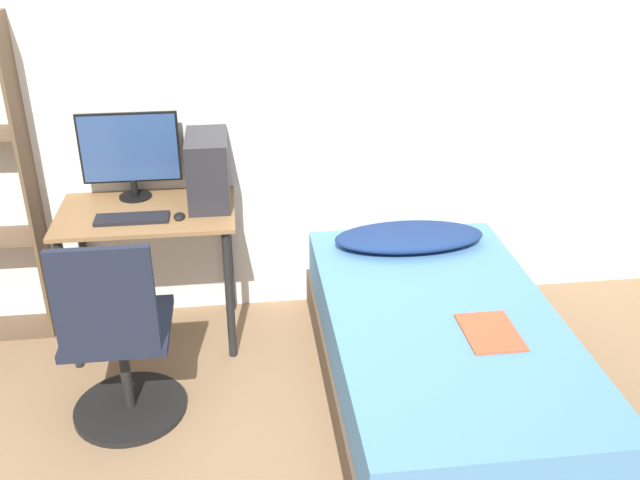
# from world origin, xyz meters

# --- Properties ---
(ground_plane) EXTENTS (14.00, 14.00, 0.00)m
(ground_plane) POSITION_xyz_m (0.00, 0.00, 0.00)
(ground_plane) COLOR #846647
(wall_back) EXTENTS (8.00, 0.05, 2.50)m
(wall_back) POSITION_xyz_m (0.00, 1.36, 1.25)
(wall_back) COLOR silver
(wall_back) RESTS_ON ground_plane
(desk) EXTENTS (0.90, 0.57, 0.77)m
(desk) POSITION_xyz_m (-0.37, 1.05, 0.63)
(desk) COLOR brown
(desk) RESTS_ON ground_plane
(office_chair) EXTENTS (0.53, 0.53, 0.98)m
(office_chair) POSITION_xyz_m (-0.47, 0.36, 0.39)
(office_chair) COLOR black
(office_chair) RESTS_ON ground_plane
(bed) EXTENTS (1.10, 1.95, 0.46)m
(bed) POSITION_xyz_m (1.03, 0.36, 0.23)
(bed) COLOR #4C3D2D
(bed) RESTS_ON ground_plane
(pillow) EXTENTS (0.84, 0.36, 0.11)m
(pillow) POSITION_xyz_m (1.03, 1.08, 0.52)
(pillow) COLOR navy
(pillow) RESTS_ON bed
(magazine) EXTENTS (0.24, 0.32, 0.01)m
(magazine) POSITION_xyz_m (1.19, 0.18, 0.47)
(magazine) COLOR #B24C2D
(magazine) RESTS_ON bed
(monitor) EXTENTS (0.52, 0.17, 0.46)m
(monitor) POSITION_xyz_m (-0.45, 1.24, 1.02)
(monitor) COLOR black
(monitor) RESTS_ON desk
(keyboard) EXTENTS (0.36, 0.12, 0.02)m
(keyboard) POSITION_xyz_m (-0.43, 0.94, 0.78)
(keyboard) COLOR black
(keyboard) RESTS_ON desk
(pc_tower) EXTENTS (0.21, 0.39, 0.36)m
(pc_tower) POSITION_xyz_m (-0.05, 1.13, 0.95)
(pc_tower) COLOR #232328
(pc_tower) RESTS_ON desk
(mouse) EXTENTS (0.06, 0.09, 0.02)m
(mouse) POSITION_xyz_m (-0.20, 0.94, 0.78)
(mouse) COLOR black
(mouse) RESTS_ON desk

